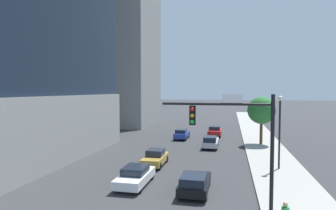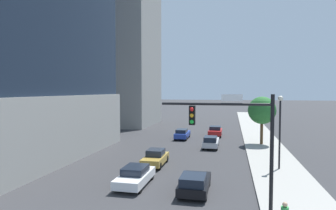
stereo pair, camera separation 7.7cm
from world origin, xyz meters
name	(u,v)px [view 1 (the left image)]	position (x,y,z in m)	size (l,w,h in m)	color
sidewalk	(269,155)	(8.83, 20.00, 0.07)	(4.63, 120.00, 0.15)	#9E9B93
construction_building	(123,37)	(-16.47, 42.98, 17.53)	(12.81, 25.10, 40.57)	gray
traffic_light_pole	(236,132)	(5.07, 3.78, 4.70)	(5.95, 0.48, 6.57)	black
street_lamp	(280,122)	(8.92, 14.20, 4.24)	(0.44, 0.44, 6.31)	black
street_tree	(261,110)	(8.58, 25.82, 4.40)	(3.46, 3.46, 6.00)	brown
car_silver	(211,142)	(2.46, 22.84, 0.73)	(1.75, 4.71, 1.47)	#B7B7BC
car_black	(195,183)	(2.46, 7.19, 0.69)	(1.88, 4.28, 1.40)	black
car_blue	(182,134)	(-1.98, 28.29, 0.73)	(1.73, 4.36, 1.45)	#233D9E
car_red	(215,131)	(2.46, 31.92, 0.75)	(1.93, 4.07, 1.50)	red
car_gold	(155,158)	(-1.98, 13.53, 0.71)	(1.75, 4.05, 1.46)	#AD8938
car_white	(135,176)	(-1.98, 7.86, 0.68)	(1.89, 4.41, 1.38)	silver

